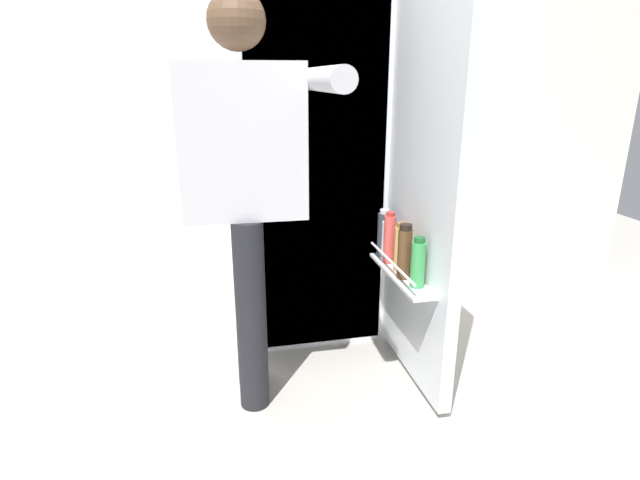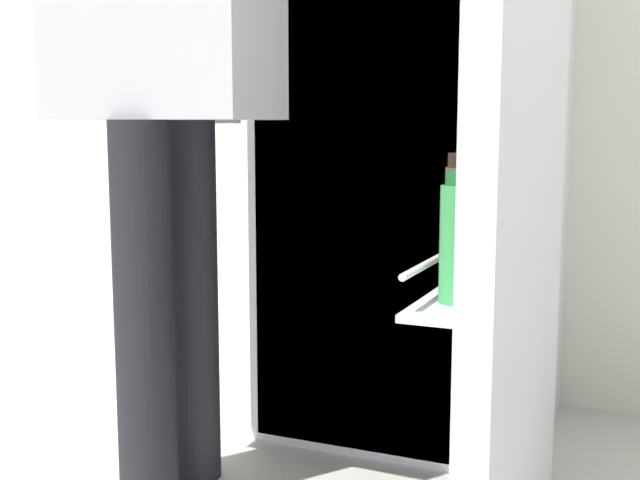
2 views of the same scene
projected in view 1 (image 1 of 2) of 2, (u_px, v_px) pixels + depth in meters
The scene contains 4 objects.
ground_plane at pixel (330, 372), 2.32m from camera, with size 6.98×6.98×0.00m, color #B7B2A8.
kitchen_wall at pixel (294, 87), 2.74m from camera, with size 4.40×0.10×2.50m, color silver.
refrigerator at pixel (315, 171), 2.50m from camera, with size 0.73×1.25×1.72m.
person at pixel (246, 174), 1.88m from camera, with size 0.54×0.77×1.59m.
Camera 1 is at (-0.48, -1.96, 1.30)m, focal length 28.07 mm.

